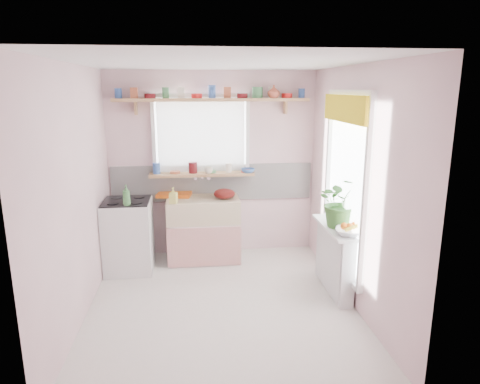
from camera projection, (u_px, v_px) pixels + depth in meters
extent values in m
plane|color=silver|center=(222.00, 304.00, 4.60)|extent=(3.20, 3.20, 0.00)
plane|color=white|center=(219.00, 63.00, 4.01)|extent=(3.20, 3.20, 0.00)
plane|color=#F5CDD0|center=(213.00, 164.00, 5.85)|extent=(2.80, 0.00, 2.80)
plane|color=#F5CDD0|center=(237.00, 250.00, 2.76)|extent=(2.80, 0.00, 2.80)
plane|color=#F5CDD0|center=(77.00, 196.00, 4.15)|extent=(0.00, 3.20, 3.20)
plane|color=#F5CDD0|center=(354.00, 188.00, 4.46)|extent=(0.00, 3.20, 3.20)
cube|color=white|center=(213.00, 182.00, 5.89)|extent=(2.74, 0.03, 0.50)
cube|color=pink|center=(213.00, 197.00, 5.94)|extent=(2.74, 0.02, 0.12)
cube|color=white|center=(201.00, 135.00, 5.73)|extent=(1.20, 0.01, 1.00)
cube|color=white|center=(201.00, 136.00, 5.67)|extent=(1.15, 0.02, 0.95)
cube|color=white|center=(347.00, 184.00, 4.65)|extent=(0.01, 1.10, 1.90)
cube|color=gold|center=(344.00, 108.00, 4.45)|extent=(0.03, 1.20, 0.28)
cube|color=white|center=(204.00, 240.00, 5.77)|extent=(0.85, 0.55, 0.55)
cube|color=#C33D39|center=(204.00, 247.00, 5.50)|extent=(0.95, 0.02, 0.53)
cube|color=beige|center=(203.00, 209.00, 5.67)|extent=(0.95, 0.55, 0.30)
cylinder|color=silver|center=(202.00, 176.00, 5.82)|extent=(0.03, 0.22, 0.03)
cube|color=white|center=(129.00, 236.00, 5.39)|extent=(0.58, 0.58, 0.90)
cube|color=black|center=(126.00, 201.00, 5.28)|extent=(0.56, 0.56, 0.02)
cylinder|color=black|center=(113.00, 203.00, 5.13)|extent=(0.14, 0.14, 0.01)
cylinder|color=black|center=(136.00, 203.00, 5.16)|extent=(0.14, 0.14, 0.01)
cylinder|color=black|center=(117.00, 198.00, 5.40)|extent=(0.14, 0.14, 0.01)
cylinder|color=black|center=(139.00, 197.00, 5.43)|extent=(0.14, 0.14, 0.01)
cube|color=white|center=(334.00, 260.00, 4.85)|extent=(0.15, 0.90, 0.75)
cube|color=white|center=(334.00, 227.00, 4.75)|extent=(0.22, 0.95, 0.03)
cube|color=tan|center=(202.00, 174.00, 5.74)|extent=(1.40, 0.22, 0.04)
cube|color=tan|center=(212.00, 100.00, 5.52)|extent=(2.52, 0.24, 0.04)
cylinder|color=#3359A5|center=(118.00, 94.00, 5.37)|extent=(0.11, 0.11, 0.12)
cylinder|color=#A55133|center=(134.00, 94.00, 5.39)|extent=(0.11, 0.11, 0.12)
cylinder|color=#590F14|center=(150.00, 96.00, 5.42)|extent=(0.11, 0.11, 0.06)
cylinder|color=#3F7F4C|center=(166.00, 93.00, 5.44)|extent=(0.11, 0.11, 0.12)
cylinder|color=silver|center=(181.00, 93.00, 5.46)|extent=(0.11, 0.11, 0.12)
cylinder|color=red|center=(197.00, 96.00, 5.49)|extent=(0.11, 0.11, 0.06)
cylinder|color=#3359A5|center=(212.00, 93.00, 5.50)|extent=(0.11, 0.11, 0.12)
cylinder|color=#A55133|center=(227.00, 93.00, 5.52)|extent=(0.11, 0.11, 0.12)
cylinder|color=#590F14|center=(242.00, 96.00, 5.55)|extent=(0.11, 0.11, 0.06)
cylinder|color=#3F7F4C|center=(257.00, 93.00, 5.56)|extent=(0.11, 0.11, 0.12)
cylinder|color=silver|center=(272.00, 93.00, 5.58)|extent=(0.11, 0.11, 0.12)
cylinder|color=red|center=(287.00, 96.00, 5.61)|extent=(0.11, 0.11, 0.06)
cylinder|color=#3359A5|center=(302.00, 93.00, 5.63)|extent=(0.11, 0.11, 0.12)
cylinder|color=#3359A5|center=(155.00, 169.00, 5.66)|extent=(0.11, 0.11, 0.12)
cylinder|color=#A55133|center=(174.00, 169.00, 5.68)|extent=(0.11, 0.11, 0.12)
cylinder|color=#590F14|center=(193.00, 171.00, 5.72)|extent=(0.11, 0.11, 0.06)
cylinder|color=#3F7F4C|center=(211.00, 168.00, 5.74)|extent=(0.11, 0.11, 0.12)
cylinder|color=silver|center=(230.00, 168.00, 5.76)|extent=(0.11, 0.11, 0.12)
cylinder|color=red|center=(248.00, 170.00, 5.80)|extent=(0.11, 0.11, 0.06)
cube|color=#D85A13|center=(175.00, 194.00, 5.79)|extent=(0.49, 0.40, 0.04)
ellipsoid|color=#4E0E0D|center=(224.00, 194.00, 5.63)|extent=(0.31, 0.31, 0.13)
imported|color=#346528|center=(341.00, 202.00, 4.66)|extent=(0.53, 0.46, 0.57)
imported|color=silver|center=(349.00, 232.00, 4.44)|extent=(0.37, 0.37, 0.07)
imported|color=#356327|center=(342.00, 220.00, 4.64)|extent=(0.11, 0.08, 0.19)
imported|color=#DAD761|center=(173.00, 195.00, 5.38)|extent=(0.11, 0.11, 0.20)
imported|color=silver|center=(209.00, 170.00, 5.68)|extent=(0.12, 0.12, 0.09)
imported|color=#3563AC|center=(248.00, 171.00, 5.74)|extent=(0.21, 0.21, 0.06)
imported|color=#A54932|center=(274.00, 92.00, 5.52)|extent=(0.19, 0.19, 0.17)
imported|color=#3E7C40|center=(126.00, 195.00, 5.04)|extent=(0.10, 0.10, 0.24)
sphere|color=orange|center=(350.00, 227.00, 4.43)|extent=(0.08, 0.08, 0.08)
sphere|color=orange|center=(354.00, 226.00, 4.46)|extent=(0.08, 0.08, 0.08)
sphere|color=orange|center=(344.00, 226.00, 4.44)|extent=(0.08, 0.08, 0.08)
cylinder|color=gold|center=(353.00, 227.00, 4.38)|extent=(0.18, 0.04, 0.10)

